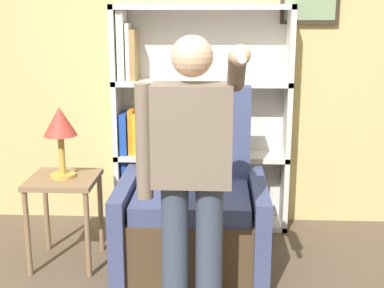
{
  "coord_description": "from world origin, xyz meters",
  "views": [
    {
      "loc": [
        0.34,
        -2.32,
        1.74
      ],
      "look_at": [
        0.19,
        0.74,
        0.97
      ],
      "focal_mm": 50.0,
      "sensor_mm": 36.0,
      "label": 1
    }
  ],
  "objects_px": {
    "bookcase": "(186,122)",
    "person_standing": "(192,168)",
    "table_lamp": "(60,126)",
    "armchair": "(192,212)",
    "side_table": "(64,192)"
  },
  "relations": [
    {
      "from": "bookcase",
      "to": "table_lamp",
      "type": "bearing_deg",
      "value": -136.99
    },
    {
      "from": "person_standing",
      "to": "table_lamp",
      "type": "distance_m",
      "value": 1.18
    },
    {
      "from": "bookcase",
      "to": "armchair",
      "type": "height_order",
      "value": "bookcase"
    },
    {
      "from": "bookcase",
      "to": "person_standing",
      "type": "relative_size",
      "value": 1.1
    },
    {
      "from": "armchair",
      "to": "person_standing",
      "type": "height_order",
      "value": "person_standing"
    },
    {
      "from": "bookcase",
      "to": "table_lamp",
      "type": "distance_m",
      "value": 1.1
    },
    {
      "from": "bookcase",
      "to": "side_table",
      "type": "bearing_deg",
      "value": -136.99
    },
    {
      "from": "armchair",
      "to": "person_standing",
      "type": "bearing_deg",
      "value": -87.65
    },
    {
      "from": "bookcase",
      "to": "person_standing",
      "type": "xyz_separation_m",
      "value": [
        0.12,
        -1.49,
        0.06
      ]
    },
    {
      "from": "side_table",
      "to": "table_lamp",
      "type": "distance_m",
      "value": 0.46
    },
    {
      "from": "armchair",
      "to": "table_lamp",
      "type": "height_order",
      "value": "armchair"
    },
    {
      "from": "person_standing",
      "to": "table_lamp",
      "type": "bearing_deg",
      "value": 141.3
    },
    {
      "from": "person_standing",
      "to": "armchair",
      "type": "bearing_deg",
      "value": 92.35
    },
    {
      "from": "armchair",
      "to": "table_lamp",
      "type": "xyz_separation_m",
      "value": [
        -0.89,
        -0.03,
        0.61
      ]
    },
    {
      "from": "bookcase",
      "to": "table_lamp",
      "type": "xyz_separation_m",
      "value": [
        -0.8,
        -0.75,
        0.12
      ]
    }
  ]
}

